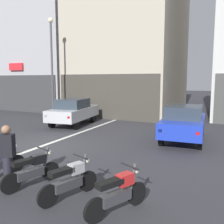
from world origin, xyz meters
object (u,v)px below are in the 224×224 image
(car_grey_down_street, at_px, (144,105))
(person_by_motorcycles, at_px, (8,157))
(street_lamp, at_px, (52,59))
(motorcycle_silver_row_right_mid, at_px, (70,180))
(car_blue_parked_kerbside, at_px, (184,122))
(motorcycle_black_row_centre, at_px, (32,170))
(car_silver_crossing_near, at_px, (73,111))
(motorcycle_red_row_rightmost, at_px, (118,192))

(car_grey_down_street, height_order, person_by_motorcycles, person_by_motorcycles)
(street_lamp, bearing_deg, motorcycle_silver_row_right_mid, -49.65)
(car_blue_parked_kerbside, bearing_deg, motorcycle_black_row_centre, -112.41)
(motorcycle_black_row_centre, bearing_deg, motorcycle_silver_row_right_mid, -6.13)
(person_by_motorcycles, bearing_deg, car_blue_parked_kerbside, 65.59)
(car_grey_down_street, xyz_separation_m, street_lamp, (-5.23, -4.45, 3.35))
(car_grey_down_street, distance_m, street_lamp, 7.64)
(car_silver_crossing_near, xyz_separation_m, street_lamp, (-2.50, 1.17, 3.35))
(car_silver_crossing_near, xyz_separation_m, motorcycle_silver_row_right_mid, (5.36, -8.08, -0.43))
(car_silver_crossing_near, bearing_deg, street_lamp, 154.87)
(person_by_motorcycles, bearing_deg, motorcycle_red_row_rightmost, 2.45)
(motorcycle_red_row_rightmost, bearing_deg, motorcycle_silver_row_right_mid, 175.44)
(motorcycle_black_row_centre, height_order, motorcycle_silver_row_right_mid, same)
(car_grey_down_street, distance_m, motorcycle_black_row_centre, 13.64)
(car_grey_down_street, height_order, motorcycle_red_row_rightmost, car_grey_down_street)
(motorcycle_red_row_rightmost, bearing_deg, car_silver_crossing_near, 129.08)
(motorcycle_black_row_centre, bearing_deg, car_grey_down_street, 95.69)
(car_blue_parked_kerbside, xyz_separation_m, motorcycle_red_row_rightmost, (-0.21, -6.99, -0.43))
(car_grey_down_street, bearing_deg, motorcycle_silver_row_right_mid, -79.11)
(car_blue_parked_kerbside, distance_m, motorcycle_red_row_rightmost, 7.01)
(car_blue_parked_kerbside, distance_m, person_by_motorcycles, 7.82)
(motorcycle_black_row_centre, xyz_separation_m, motorcycle_silver_row_right_mid, (1.29, -0.14, 0.00))
(car_grey_down_street, xyz_separation_m, motorcycle_red_row_rightmost, (3.92, -13.81, -0.43))
(car_silver_crossing_near, relative_size, car_blue_parked_kerbside, 1.02)
(car_blue_parked_kerbside, xyz_separation_m, person_by_motorcycles, (-3.23, -7.12, -0.03))
(motorcycle_black_row_centre, bearing_deg, car_silver_crossing_near, 117.15)
(motorcycle_black_row_centre, bearing_deg, car_blue_parked_kerbside, 67.59)
(person_by_motorcycles, bearing_deg, street_lamp, 122.86)
(motorcycle_red_row_rightmost, distance_m, person_by_motorcycles, 3.05)
(motorcycle_silver_row_right_mid, bearing_deg, person_by_motorcycles, -172.38)
(car_blue_parked_kerbside, bearing_deg, motorcycle_red_row_rightmost, -91.73)
(car_silver_crossing_near, height_order, car_blue_parked_kerbside, same)
(motorcycle_black_row_centre, distance_m, motorcycle_silver_row_right_mid, 1.29)
(car_grey_down_street, distance_m, motorcycle_silver_row_right_mid, 13.97)
(car_blue_parked_kerbside, relative_size, person_by_motorcycles, 2.52)
(car_grey_down_street, xyz_separation_m, motorcycle_black_row_centre, (1.35, -13.57, -0.43))
(street_lamp, xyz_separation_m, motorcycle_silver_row_right_mid, (7.86, -9.25, -3.78))
(car_grey_down_street, bearing_deg, motorcycle_red_row_rightmost, -74.14)
(street_lamp, height_order, person_by_motorcycles, street_lamp)
(motorcycle_silver_row_right_mid, bearing_deg, car_blue_parked_kerbside, 77.73)
(car_blue_parked_kerbside, bearing_deg, street_lamp, 165.83)
(motorcycle_black_row_centre, relative_size, motorcycle_silver_row_right_mid, 1.01)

